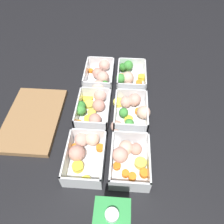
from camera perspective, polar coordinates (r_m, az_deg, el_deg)
ground_plane at (r=0.77m, az=0.00°, el=-0.97°), size 4.00×4.00×0.00m
container_near_left at (r=0.66m, az=4.27°, el=-11.67°), size 0.16×0.12×0.06m
container_near_center at (r=0.76m, az=4.95°, el=0.25°), size 0.18×0.14×0.06m
container_near_right at (r=0.88m, az=4.37°, el=9.13°), size 0.17×0.12×0.06m
container_far_left at (r=0.67m, az=-7.32°, el=-10.35°), size 0.18×0.12×0.06m
container_far_center at (r=0.77m, az=-4.90°, el=0.99°), size 0.18×0.12×0.06m
container_far_right at (r=0.88m, az=-3.04°, el=9.23°), size 0.20×0.11×0.06m
cutting_board at (r=0.80m, az=-19.90°, el=-1.70°), size 0.28×0.18×0.02m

